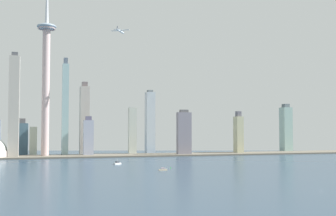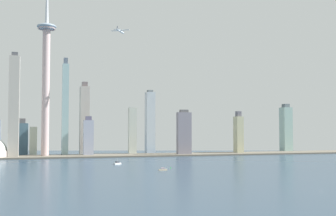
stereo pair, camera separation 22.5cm
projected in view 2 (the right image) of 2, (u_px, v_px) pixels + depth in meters
ground_plane at (321, 189)px, 351.70m from camera, size 6000.00×6000.00×0.00m
waterfront_pier at (164, 155)px, 813.23m from camera, size 837.82×75.17×2.63m
observation_tower at (46, 66)px, 769.35m from camera, size 34.94×34.94×370.51m
skyscraper_0 at (88, 137)px, 792.00m from camera, size 18.31×17.04×74.18m
skyscraper_1 at (14, 106)px, 736.70m from camera, size 17.52×15.72×184.23m
skyscraper_2 at (21, 138)px, 829.33m from camera, size 26.21×26.95×70.90m
skyscraper_3 at (239, 134)px, 867.56m from camera, size 14.43×19.49×86.83m
skyscraper_4 at (184, 133)px, 814.78m from camera, size 26.82×12.85×87.59m
skyscraper_5 at (65, 109)px, 804.95m from camera, size 12.10×23.90×185.37m
skyscraper_6 at (132, 131)px, 833.76m from camera, size 15.02×12.29×92.80m
skyscraper_7 at (150, 122)px, 887.09m from camera, size 17.98×20.92×131.86m
skyscraper_8 at (33, 141)px, 813.50m from camera, size 13.25×21.42×54.67m
skyscraper_9 at (286, 129)px, 937.82m from camera, size 20.52×22.49×105.99m
skyscraper_10 at (84, 120)px, 833.79m from camera, size 17.30×27.10×142.89m
boat_0 at (117, 163)px, 601.46m from camera, size 11.89×9.39×8.84m
boat_2 at (163, 169)px, 510.23m from camera, size 10.11×3.76×3.88m
channel_buoy_1 at (171, 168)px, 539.89m from camera, size 1.38×1.38×1.92m
airplane at (120, 31)px, 775.08m from camera, size 31.33×30.10×8.21m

